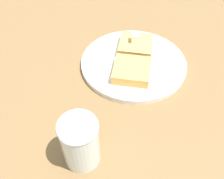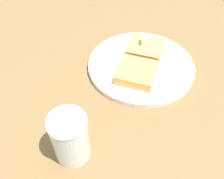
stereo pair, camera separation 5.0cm
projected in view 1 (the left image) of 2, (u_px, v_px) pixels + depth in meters
table_surface at (106, 64)px, 63.58cm from camera, size 100.70×100.70×2.59cm
plate at (133, 63)px, 60.77cm from camera, size 25.42×25.42×1.27cm
toast_slice_left at (136, 46)px, 62.59cm from camera, size 10.52×10.43×2.28cm
toast_slice_middle at (132, 70)px, 56.47cm from camera, size 10.52×10.43×2.28cm
butter_pat_primary at (135, 38)px, 61.16cm from camera, size 2.40×2.25×2.05cm
fork at (165, 61)px, 60.00cm from camera, size 15.77×5.81×0.36cm
syrup_jar at (81, 144)px, 41.40cm from camera, size 6.55×6.55×10.03cm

